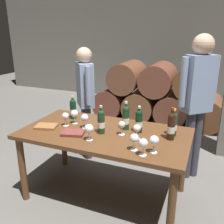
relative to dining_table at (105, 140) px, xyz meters
The scene contains 23 objects.
ground_plane 0.67m from the dining_table, ahead, with size 14.00×14.00×0.00m, color #66635E.
cellar_back_wall 4.26m from the dining_table, 90.00° to the left, with size 10.00×0.24×2.80m, color slate.
barrel_stack 2.60m from the dining_table, 90.00° to the left, with size 2.49×0.90×1.15m.
dining_table is the anchor object (origin of this frame).
wine_bottle_0 0.59m from the dining_table, 155.81° to the left, with size 0.07×0.07×0.27m.
wine_bottle_1 0.69m from the dining_table, ahead, with size 0.07×0.07×0.32m.
wine_bottle_2 0.22m from the dining_table, 110.74° to the right, with size 0.07×0.07×0.29m.
wine_bottle_3 0.32m from the dining_table, 39.71° to the left, with size 0.07×0.07×0.30m.
wine_bottle_4 0.41m from the dining_table, 20.65° to the left, with size 0.07×0.07×0.28m.
wine_bottle_5 0.71m from the dining_table, 14.73° to the left, with size 0.07×0.07×0.28m.
wine_glass_0 0.65m from the dining_table, 24.44° to the right, with size 0.08×0.08×0.16m.
wine_glass_1 0.46m from the dining_table, 167.35° to the left, with size 0.08×0.08×0.16m.
wine_glass_2 0.63m from the dining_table, 34.40° to the right, with size 0.08×0.08×0.15m.
wine_glass_3 0.53m from the dining_table, 34.73° to the right, with size 0.08×0.08×0.15m.
wine_glass_4 0.32m from the dining_table, 101.69° to the right, with size 0.09×0.09×0.16m.
wine_glass_5 0.41m from the dining_table, ahead, with size 0.07×0.07×0.15m.
wine_glass_6 0.31m from the dining_table, behind, with size 0.08×0.08×0.16m.
wine_glass_7 0.27m from the dining_table, ahead, with size 0.07×0.07×0.14m.
wine_glass_8 0.50m from the dining_table, behind, with size 0.07×0.07×0.15m.
tasting_notebook 0.34m from the dining_table, 146.16° to the right, with size 0.22×0.16×0.03m, color brown.
leather_ledger 0.64m from the dining_table, 167.38° to the right, with size 0.22×0.16×0.03m, color #936038.
sommelier_presenting 1.18m from the dining_table, 42.31° to the left, with size 0.39×0.36×1.72m.
taster_seated_left 0.97m from the dining_table, 129.79° to the left, with size 0.34×0.40×1.54m.
Camera 1 is at (0.95, -2.12, 1.75)m, focal length 39.50 mm.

